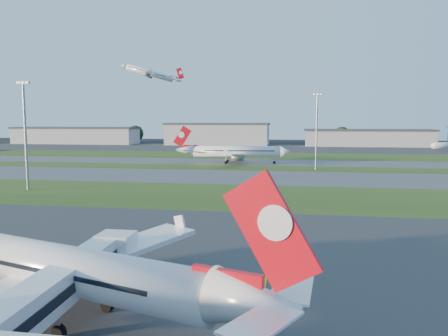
% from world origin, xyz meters
% --- Properties ---
extents(ground, '(700.00, 700.00, 0.00)m').
position_xyz_m(ground, '(0.00, 0.00, 0.00)').
color(ground, black).
rests_on(ground, ground).
extents(apron_near, '(300.00, 70.00, 0.01)m').
position_xyz_m(apron_near, '(0.00, 0.00, 0.01)').
color(apron_near, '#333335').
rests_on(apron_near, ground).
extents(grass_strip_a, '(300.00, 34.00, 0.01)m').
position_xyz_m(grass_strip_a, '(0.00, 52.00, 0.01)').
color(grass_strip_a, '#2E4617').
rests_on(grass_strip_a, ground).
extents(taxiway_a, '(300.00, 32.00, 0.01)m').
position_xyz_m(taxiway_a, '(0.00, 85.00, 0.01)').
color(taxiway_a, '#515154').
rests_on(taxiway_a, ground).
extents(grass_strip_b, '(300.00, 18.00, 0.01)m').
position_xyz_m(grass_strip_b, '(0.00, 110.00, 0.01)').
color(grass_strip_b, '#2E4617').
rests_on(grass_strip_b, ground).
extents(taxiway_b, '(300.00, 26.00, 0.01)m').
position_xyz_m(taxiway_b, '(0.00, 132.00, 0.01)').
color(taxiway_b, '#515154').
rests_on(taxiway_b, ground).
extents(grass_strip_c, '(300.00, 40.00, 0.01)m').
position_xyz_m(grass_strip_c, '(0.00, 165.00, 0.01)').
color(grass_strip_c, '#2E4617').
rests_on(grass_strip_c, ground).
extents(apron_far, '(400.00, 80.00, 0.01)m').
position_xyz_m(apron_far, '(0.00, 225.00, 0.01)').
color(apron_far, '#333335').
rests_on(apron_far, ground).
extents(yellow_line, '(0.25, 60.00, 0.02)m').
position_xyz_m(yellow_line, '(5.00, 0.00, 0.00)').
color(yellow_line, gold).
rests_on(yellow_line, ground).
extents(jet_bridge, '(4.20, 26.90, 6.20)m').
position_xyz_m(jet_bridge, '(-9.81, -15.24, 4.01)').
color(jet_bridge, silver).
rests_on(jet_bridge, ground).
extents(airliner_parked, '(37.33, 31.44, 12.01)m').
position_xyz_m(airliner_parked, '(-12.00, -9.61, 4.22)').
color(airliner_parked, white).
rests_on(airliner_parked, ground).
extents(airliner_taxiing, '(41.93, 35.47, 13.08)m').
position_xyz_m(airliner_taxiing, '(-14.83, 125.73, 4.59)').
color(airliner_taxiing, white).
rests_on(airliner_taxiing, ground).
extents(airliner_departing, '(35.09, 29.49, 11.05)m').
position_xyz_m(airliner_departing, '(-79.66, 216.17, 45.36)').
color(airliner_departing, white).
extents(mini_jet_near, '(22.40, 20.45, 9.48)m').
position_xyz_m(mini_jet_near, '(91.45, 216.59, 3.28)').
color(mini_jet_near, white).
rests_on(mini_jet_near, ground).
extents(light_mast_west, '(3.20, 0.70, 25.80)m').
position_xyz_m(light_mast_west, '(-55.00, 52.00, 14.81)').
color(light_mast_west, gray).
rests_on(light_mast_west, ground).
extents(light_mast_centre, '(3.20, 0.70, 25.80)m').
position_xyz_m(light_mast_centre, '(15.00, 108.00, 14.81)').
color(light_mast_centre, gray).
rests_on(light_mast_centre, ground).
extents(hangar_far_west, '(91.80, 23.00, 12.20)m').
position_xyz_m(hangar_far_west, '(-150.00, 255.00, 6.14)').
color(hangar_far_west, '#97999E').
rests_on(hangar_far_west, ground).
extents(hangar_west, '(71.40, 23.00, 15.20)m').
position_xyz_m(hangar_west, '(-45.00, 255.00, 7.64)').
color(hangar_west, '#97999E').
rests_on(hangar_west, ground).
extents(hangar_east, '(81.60, 23.00, 11.20)m').
position_xyz_m(hangar_east, '(55.00, 255.00, 5.64)').
color(hangar_east, '#97999E').
rests_on(hangar_east, ground).
extents(tree_far_west, '(11.00, 11.00, 12.00)m').
position_xyz_m(tree_far_west, '(-190.00, 268.00, 6.49)').
color(tree_far_west, black).
rests_on(tree_far_west, ground).
extents(tree_west, '(12.10, 12.10, 13.20)m').
position_xyz_m(tree_west, '(-110.00, 270.00, 7.14)').
color(tree_west, black).
rests_on(tree_west, ground).
extents(tree_mid_west, '(9.90, 9.90, 10.80)m').
position_xyz_m(tree_mid_west, '(-20.00, 266.00, 5.84)').
color(tree_mid_west, black).
rests_on(tree_mid_west, ground).
extents(tree_mid_east, '(11.55, 11.55, 12.60)m').
position_xyz_m(tree_mid_east, '(40.00, 269.00, 6.81)').
color(tree_mid_east, black).
rests_on(tree_mid_east, ground).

